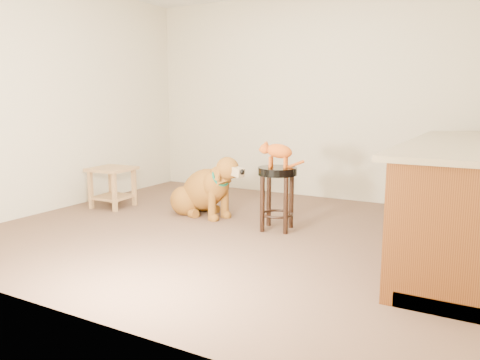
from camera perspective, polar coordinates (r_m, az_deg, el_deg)
The scene contains 8 objects.
floor at distance 4.58m, azimuth -1.28°, elevation -6.30°, with size 4.50×4.00×0.01m, color brown.
room_shell at distance 4.42m, azimuth -1.36°, elevation 15.06°, with size 4.54×4.04×2.62m.
cabinet_run at distance 4.19m, azimuth 24.62°, elevation -2.56°, with size 0.70×2.56×0.94m.
padded_stool at distance 4.56m, azimuth 4.56°, elevation -0.69°, with size 0.38×0.38×0.62m.
wood_stool at distance 4.58m, azimuth 21.68°, elevation -1.97°, with size 0.49×0.49×0.75m.
side_table at distance 5.75m, azimuth -15.30°, elevation -0.12°, with size 0.49×0.49×0.48m.
golden_retriever at distance 5.17m, azimuth -4.35°, elevation -1.35°, with size 1.11×0.66×0.73m.
tabby_kitten at distance 4.52m, azimuth 4.50°, elevation 3.45°, with size 0.43×0.22×0.28m.
Camera 1 is at (2.23, -3.79, 1.27)m, focal length 35.00 mm.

